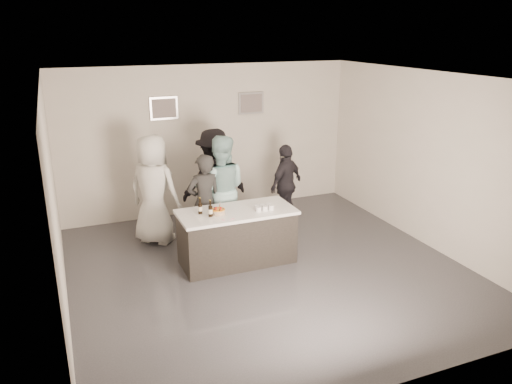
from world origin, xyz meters
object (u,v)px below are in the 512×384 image
cake (218,212)px  person_guest_back (215,180)px  bar_counter (237,237)px  person_guest_right (286,184)px  beer_bottle_b (210,209)px  person_guest_left (154,190)px  person_main_black (205,202)px  beer_bottle_a (200,206)px  person_main_blue (221,190)px

cake → person_guest_back: bearing=74.2°
bar_counter → person_guest_back: bearing=84.9°
person_guest_right → cake: bearing=6.2°
beer_bottle_b → person_guest_right: person_guest_right is taller
bar_counter → person_guest_left: 1.78m
cake → person_guest_back: person_guest_back is taller
person_guest_left → person_guest_right: bearing=-138.0°
bar_counter → person_main_black: 0.88m
person_guest_back → beer_bottle_b: bearing=65.6°
person_main_black → person_guest_left: (-0.74, 0.62, 0.13)m
cake → person_guest_left: 1.56m
beer_bottle_a → person_guest_back: 1.66m
person_main_blue → person_guest_back: 0.66m
person_main_blue → cake: bearing=88.6°
bar_counter → beer_bottle_a: size_ratio=7.15×
person_guest_back → cake: bearing=69.6°
person_main_black → beer_bottle_a: bearing=63.3°
beer_bottle_a → person_guest_left: size_ratio=0.13×
person_main_black → bar_counter: bearing=109.1°
person_main_blue → person_guest_back: size_ratio=1.01×
person_main_black → person_guest_back: person_guest_back is taller
person_main_black → person_guest_right: (1.81, 0.58, -0.06)m
beer_bottle_b → person_guest_back: (0.60, 1.67, -0.07)m
cake → person_guest_left: bearing=118.3°
person_guest_right → person_guest_back: size_ratio=0.82×
beer_bottle_a → person_main_black: size_ratio=0.15×
bar_counter → person_main_black: (-0.32, 0.72, 0.39)m
bar_counter → person_main_blue: size_ratio=0.96×
cake → bar_counter: bearing=6.9°
cake → beer_bottle_b: beer_bottle_b is taller
cake → person_guest_right: bearing=36.4°
bar_counter → person_guest_right: (1.49, 1.29, 0.34)m
cake → person_guest_left: size_ratio=0.11×
person_guest_back → person_guest_left: bearing=7.1°
person_guest_left → person_guest_right: size_ratio=1.24×
cake → person_main_blue: 1.03m
bar_counter → person_main_black: size_ratio=1.10×
beer_bottle_a → person_main_blue: bearing=53.9°
bar_counter → person_guest_right: person_guest_right is taller
cake → person_main_blue: size_ratio=0.11×
person_main_black → person_main_blue: 0.44m
cake → person_main_black: (-0.00, 0.75, -0.09)m
beer_bottle_a → person_guest_right: (2.06, 1.22, -0.24)m
person_main_black → beer_bottle_b: bearing=75.2°
bar_counter → person_main_blue: 1.06m
bar_counter → beer_bottle_a: bearing=172.2°
person_guest_left → beer_bottle_a: bearing=153.8°
bar_counter → cake: (-0.32, -0.04, 0.49)m
bar_counter → beer_bottle_b: (-0.46, -0.10, 0.58)m
bar_counter → person_main_black: person_main_black is taller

